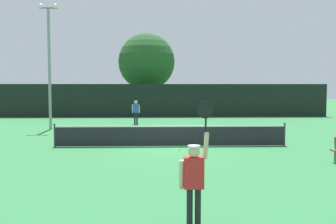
# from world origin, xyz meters

# --- Properties ---
(ground_plane) EXTENTS (120.00, 120.00, 0.00)m
(ground_plane) POSITION_xyz_m (0.00, 0.00, 0.00)
(ground_plane) COLOR #2D723D
(tennis_net) EXTENTS (10.66, 0.08, 1.07)m
(tennis_net) POSITION_xyz_m (0.00, 0.00, 0.51)
(tennis_net) COLOR #232328
(tennis_net) RESTS_ON ground
(perimeter_fence) EXTENTS (29.26, 0.12, 2.92)m
(perimeter_fence) POSITION_xyz_m (0.00, 16.77, 1.46)
(perimeter_fence) COLOR black
(perimeter_fence) RESTS_ON ground
(player_serving) EXTENTS (0.68, 0.39, 2.51)m
(player_serving) POSITION_xyz_m (0.08, -10.38, 1.10)
(player_serving) COLOR red
(player_serving) RESTS_ON ground
(player_receiving) EXTENTS (0.57, 0.25, 1.70)m
(player_receiving) POSITION_xyz_m (-2.12, 10.18, 1.05)
(player_receiving) COLOR blue
(player_receiving) RESTS_ON ground
(tennis_ball) EXTENTS (0.07, 0.07, 0.07)m
(tennis_ball) POSITION_xyz_m (0.34, -1.12, 0.03)
(tennis_ball) COLOR #CCE033
(tennis_ball) RESTS_ON ground
(light_pole) EXTENTS (1.18, 0.28, 7.91)m
(light_pole) POSITION_xyz_m (-7.42, 7.25, 4.52)
(light_pole) COLOR gray
(light_pole) RESTS_ON ground
(large_tree) EXTENTS (5.62, 5.62, 7.96)m
(large_tree) POSITION_xyz_m (-1.62, 21.35, 5.13)
(large_tree) COLOR brown
(large_tree) RESTS_ON ground
(parked_car_near) EXTENTS (2.12, 4.30, 1.69)m
(parked_car_near) POSITION_xyz_m (-8.19, 22.22, 0.78)
(parked_car_near) COLOR white
(parked_car_near) RESTS_ON ground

